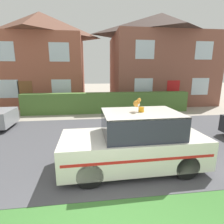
{
  "coord_description": "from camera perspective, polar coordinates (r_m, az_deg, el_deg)",
  "views": [
    {
      "loc": [
        -0.32,
        -1.91,
        2.75
      ],
      "look_at": [
        0.59,
        5.38,
        1.05
      ],
      "focal_mm": 28.0,
      "sensor_mm": 36.0,
      "label": 1
    }
  ],
  "objects": [
    {
      "name": "house_left",
      "position": [
        16.67,
        -21.65,
        15.83
      ],
      "size": [
        7.05,
        5.97,
        7.5
      ],
      "color": "#93513D",
      "rests_on": "ground"
    },
    {
      "name": "road_strip",
      "position": [
        7.21,
        -4.12,
        -9.37
      ],
      "size": [
        28.0,
        6.79,
        0.01
      ],
      "primitive_type": "cube",
      "color": "#4C4C51",
      "rests_on": "ground"
    },
    {
      "name": "garden_hedge",
      "position": [
        11.96,
        -1.42,
        3.07
      ],
      "size": [
        11.2,
        0.7,
        1.37
      ],
      "primitive_type": "cube",
      "color": "#4C7233",
      "rests_on": "ground"
    },
    {
      "name": "cat",
      "position": [
        4.79,
        8.2,
        2.88
      ],
      "size": [
        0.23,
        0.31,
        0.27
      ],
      "rotation": [
        0.0,
        0.0,
        5.22
      ],
      "color": "orange",
      "rests_on": "police_car"
    },
    {
      "name": "house_right",
      "position": [
        16.97,
        15.18,
        16.45
      ],
      "size": [
        8.7,
        6.19,
        7.65
      ],
      "color": "brown",
      "rests_on": "ground"
    },
    {
      "name": "police_car",
      "position": [
        5.07,
        7.48,
        -9.71
      ],
      "size": [
        4.06,
        1.75,
        1.79
      ],
      "rotation": [
        0.0,
        0.0,
        3.16
      ],
      "color": "black",
      "rests_on": "road_strip"
    }
  ]
}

